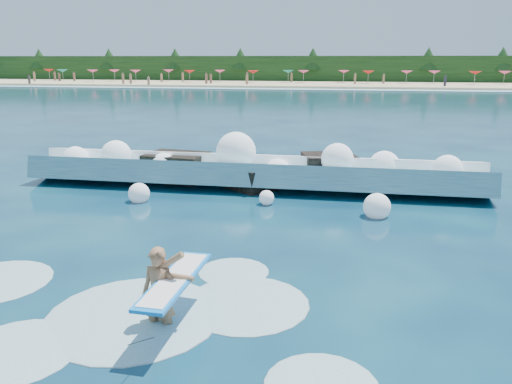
{
  "coord_description": "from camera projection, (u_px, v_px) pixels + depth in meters",
  "views": [
    {
      "loc": [
        3.66,
        -10.01,
        4.47
      ],
      "look_at": [
        1.5,
        2.0,
        1.2
      ],
      "focal_mm": 35.0,
      "sensor_mm": 36.0,
      "label": 1
    }
  ],
  "objects": [
    {
      "name": "beachgoers",
      "position": [
        324.0,
        80.0,
        82.38
      ],
      "size": [
        100.22,
        14.05,
        1.94
      ],
      "color": "#3F332D",
      "rests_on": "ground"
    },
    {
      "name": "wet_band",
      "position": [
        323.0,
        89.0,
        74.98
      ],
      "size": [
        140.0,
        5.0,
        0.08
      ],
      "primitive_type": "cube",
      "color": "silver",
      "rests_on": "ground"
    },
    {
      "name": "ground",
      "position": [
        175.0,
        262.0,
        11.29
      ],
      "size": [
        200.0,
        200.0,
        0.0
      ],
      "primitive_type": "plane",
      "color": "#07223F",
      "rests_on": "ground"
    },
    {
      "name": "surfer_with_board",
      "position": [
        163.0,
        292.0,
        8.46
      ],
      "size": [
        0.93,
        2.89,
        1.72
      ],
      "color": "#976846",
      "rests_on": "ground"
    },
    {
      "name": "beach",
      "position": [
        326.0,
        84.0,
        85.4
      ],
      "size": [
        140.0,
        20.0,
        0.4
      ],
      "primitive_type": "cube",
      "color": "tan",
      "rests_on": "ground"
    },
    {
      "name": "wave_spray",
      "position": [
        252.0,
        163.0,
        17.72
      ],
      "size": [
        14.38,
        4.37,
        2.03
      ],
      "color": "white",
      "rests_on": "ground"
    },
    {
      "name": "surf_foam",
      "position": [
        136.0,
        312.0,
        9.09
      ],
      "size": [
        8.76,
        5.38,
        0.16
      ],
      "color": "silver",
      "rests_on": "ground"
    },
    {
      "name": "rock_cluster",
      "position": [
        244.0,
        172.0,
        18.47
      ],
      "size": [
        7.98,
        3.18,
        1.29
      ],
      "color": "black",
      "rests_on": "ground"
    },
    {
      "name": "beach_umbrellas",
      "position": [
        327.0,
        72.0,
        86.91
      ],
      "size": [
        111.08,
        6.26,
        0.5
      ],
      "color": "red",
      "rests_on": "ground"
    },
    {
      "name": "breaking_wave",
      "position": [
        252.0,
        173.0,
        18.0
      ],
      "size": [
        16.13,
        2.6,
        1.39
      ],
      "color": "teal",
      "rests_on": "ground"
    },
    {
      "name": "treeline",
      "position": [
        329.0,
        69.0,
        94.31
      ],
      "size": [
        140.0,
        4.0,
        5.0
      ],
      "primitive_type": "cube",
      "color": "black",
      "rests_on": "ground"
    }
  ]
}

